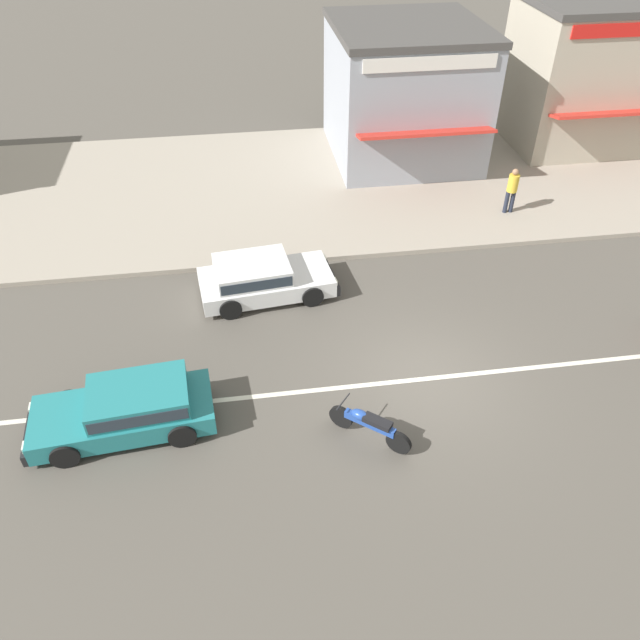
% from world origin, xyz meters
% --- Properties ---
extents(ground_plane, '(160.00, 160.00, 0.00)m').
position_xyz_m(ground_plane, '(0.00, 0.00, 0.00)').
color(ground_plane, '#544F47').
extents(lane_centre_stripe, '(50.40, 0.14, 0.01)m').
position_xyz_m(lane_centre_stripe, '(0.00, 0.00, 0.00)').
color(lane_centre_stripe, silver).
rests_on(lane_centre_stripe, ground).
extents(kerb_strip, '(68.00, 10.00, 0.15)m').
position_xyz_m(kerb_strip, '(0.00, 10.34, 0.07)').
color(kerb_strip, '#9E9384').
rests_on(kerb_strip, ground).
extents(hatchback_teal_0, '(4.04, 1.97, 1.10)m').
position_xyz_m(hatchback_teal_0, '(-6.80, -0.52, 0.59)').
color(hatchback_teal_0, teal).
rests_on(hatchback_teal_0, ground).
extents(hatchback_white_1, '(3.89, 2.14, 1.10)m').
position_xyz_m(hatchback_white_1, '(-3.63, 3.95, 0.59)').
color(hatchback_white_1, white).
rests_on(hatchback_white_1, ground).
extents(motorcycle_1, '(1.56, 1.31, 0.80)m').
position_xyz_m(motorcycle_1, '(-1.75, -1.59, 0.42)').
color(motorcycle_1, black).
rests_on(motorcycle_1, ground).
extents(pedestrian_far_end, '(0.34, 0.34, 1.55)m').
position_xyz_m(pedestrian_far_end, '(4.84, 7.23, 1.05)').
color(pedestrian_far_end, '#232838').
rests_on(pedestrian_far_end, kerb_strip).
extents(shopfront_corner_warung, '(5.29, 5.21, 5.31)m').
position_xyz_m(shopfront_corner_warung, '(9.60, 12.59, 2.81)').
color(shopfront_corner_warung, '#B2A893').
rests_on(shopfront_corner_warung, kerb_strip).
extents(shopfront_far_kios, '(5.30, 6.39, 4.76)m').
position_xyz_m(shopfront_far_kios, '(2.40, 12.41, 2.53)').
color(shopfront_far_kios, '#999EA8').
rests_on(shopfront_far_kios, kerb_strip).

